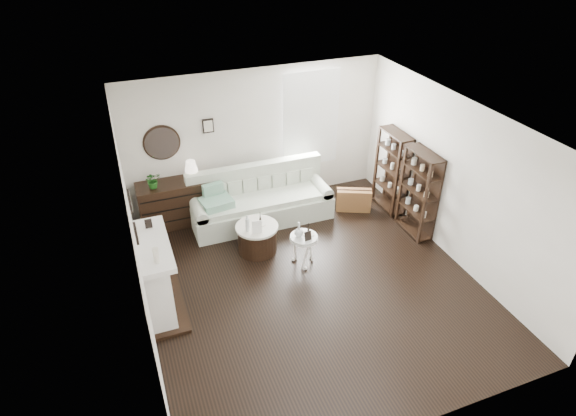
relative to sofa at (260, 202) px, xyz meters
name	(u,v)px	position (x,y,z in m)	size (l,w,h in m)	color
room	(293,122)	(0.90, 0.62, 1.26)	(5.50, 5.50, 5.50)	black
fireplace	(157,278)	(-2.15, -1.78, 0.20)	(0.50, 1.40, 1.84)	white
shelf_unit_far	(392,171)	(2.50, -0.53, 0.46)	(0.30, 0.80, 1.60)	black
shelf_unit_near	(419,193)	(2.50, -1.43, 0.46)	(0.30, 0.80, 1.60)	black
sofa	(260,202)	(0.00, 0.00, 0.00)	(2.63, 0.91, 1.02)	#ADB7A3
quilt	(216,203)	(-0.86, -0.13, 0.26)	(0.55, 0.45, 0.14)	#299674
suitcase	(354,200)	(1.80, -0.39, -0.12)	(0.67, 0.22, 0.45)	brown
dresser	(175,203)	(-1.54, 0.39, 0.09)	(1.29, 0.55, 0.86)	black
table_lamp	(191,170)	(-1.16, 0.39, 0.71)	(0.24, 0.24, 0.38)	white
potted_plant	(153,180)	(-1.86, 0.34, 0.67)	(0.27, 0.23, 0.30)	#1D5919
drum_table	(257,238)	(-0.37, -0.98, -0.08)	(0.73, 0.73, 0.51)	black
pedestal_table	(304,238)	(0.24, -1.60, 0.17)	(0.46, 0.46, 0.56)	silver
eiffel_drum	(260,218)	(-0.29, -0.93, 0.27)	(0.12, 0.12, 0.21)	black
bottle_drum	(247,223)	(-0.55, -1.06, 0.32)	(0.07, 0.07, 0.30)	silver
card_frame_drum	(257,227)	(-0.42, -1.16, 0.28)	(0.16, 0.01, 0.22)	white
eiffel_ped	(308,229)	(0.33, -1.57, 0.32)	(0.11, 0.11, 0.19)	black
flask_ped	(299,230)	(0.16, -1.58, 0.36)	(0.15, 0.15, 0.27)	silver
card_frame_ped	(308,236)	(0.26, -1.72, 0.30)	(0.12, 0.01, 0.16)	black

